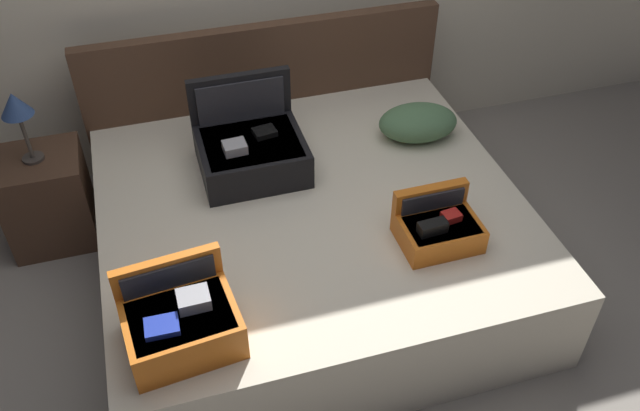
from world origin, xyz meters
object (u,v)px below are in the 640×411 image
object	(u,v)px
hard_case_large	(251,149)
hard_case_medium	(181,322)
pillow_near_headboard	(418,123)
table_lamp	(16,108)
hard_case_small	(438,227)
nightstand	(48,199)
bed	(312,239)

from	to	relation	value
hard_case_large	hard_case_medium	bearing A→B (deg)	-116.00
hard_case_medium	pillow_near_headboard	size ratio (longest dim) A/B	1.07
table_lamp	pillow_near_headboard	bearing A→B (deg)	-8.93
hard_case_small	table_lamp	bearing A→B (deg)	147.74
nightstand	table_lamp	bearing A→B (deg)	0.00
hard_case_small	table_lamp	world-z (taller)	table_lamp
hard_case_small	pillow_near_headboard	distance (m)	0.82
hard_case_small	nightstand	world-z (taller)	hard_case_small
nightstand	hard_case_large	bearing A→B (deg)	-17.08
pillow_near_headboard	table_lamp	distance (m)	2.05
bed	pillow_near_headboard	bearing A→B (deg)	27.77
bed	nightstand	xyz separation A→B (m)	(-1.30, 0.69, 0.02)
bed	hard_case_small	xyz separation A→B (m)	(0.47, -0.42, 0.33)
hard_case_medium	table_lamp	size ratio (longest dim) A/B	1.17
hard_case_large	hard_case_small	xyz separation A→B (m)	(0.69, -0.77, -0.04)
nightstand	table_lamp	distance (m)	0.58
hard_case_medium	pillow_near_headboard	world-z (taller)	hard_case_medium
nightstand	table_lamp	world-z (taller)	table_lamp
hard_case_small	pillow_near_headboard	size ratio (longest dim) A/B	0.83
hard_case_small	table_lamp	distance (m)	2.11
bed	nightstand	world-z (taller)	nightstand
hard_case_medium	table_lamp	xyz separation A→B (m)	(-0.59, 1.34, 0.25)
hard_case_large	nightstand	world-z (taller)	hard_case_large
table_lamp	hard_case_medium	bearing A→B (deg)	-66.38
bed	table_lamp	xyz separation A→B (m)	(-1.30, 0.69, 0.60)
table_lamp	bed	bearing A→B (deg)	-27.90
hard_case_medium	hard_case_small	distance (m)	1.21
bed	nightstand	size ratio (longest dim) A/B	3.77
hard_case_medium	bed	bearing A→B (deg)	36.83
bed	hard_case_medium	distance (m)	1.03
hard_case_large	nightstand	bearing A→B (deg)	162.82
pillow_near_headboard	table_lamp	world-z (taller)	table_lamp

